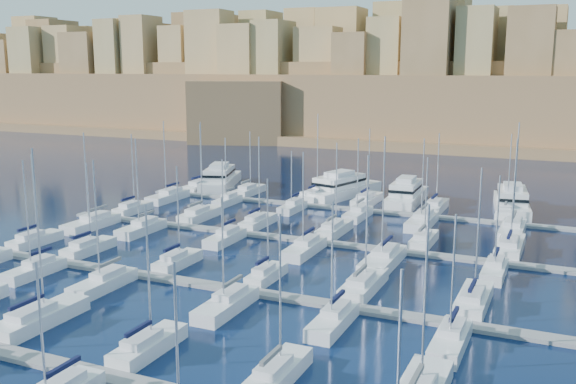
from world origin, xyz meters
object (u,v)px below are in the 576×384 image
at_px(sailboat_2, 40,318).
at_px(motor_yacht_a, 220,178).
at_px(motor_yacht_b, 341,187).
at_px(motor_yacht_d, 512,202).
at_px(sailboat_4, 278,373).
at_px(motor_yacht_c, 406,194).

relative_size(sailboat_2, motor_yacht_a, 0.91).
relative_size(motor_yacht_b, motor_yacht_d, 1.11).
relative_size(sailboat_2, sailboat_4, 1.26).
height_order(motor_yacht_a, motor_yacht_b, same).
bearing_deg(sailboat_2, motor_yacht_b, 85.61).
bearing_deg(motor_yacht_d, sailboat_4, -98.79).
bearing_deg(motor_yacht_a, sailboat_2, -73.53).
relative_size(sailboat_2, motor_yacht_b, 0.86).
relative_size(sailboat_2, motor_yacht_c, 1.03).
xyz_separation_m(motor_yacht_b, motor_yacht_c, (12.97, -1.33, 0.00)).
height_order(sailboat_4, motor_yacht_a, sailboat_4).
distance_m(sailboat_2, motor_yacht_c, 71.84).
distance_m(sailboat_4, motor_yacht_b, 74.44).
bearing_deg(motor_yacht_b, motor_yacht_a, -178.76).
height_order(sailboat_4, motor_yacht_c, sailboat_4).
height_order(motor_yacht_a, motor_yacht_c, same).
xyz_separation_m(sailboat_4, motor_yacht_d, (10.96, 70.89, 0.99)).
bearing_deg(motor_yacht_d, motor_yacht_c, -178.32).
distance_m(motor_yacht_a, motor_yacht_d, 57.16).
height_order(sailboat_4, motor_yacht_b, sailboat_4).
bearing_deg(motor_yacht_a, motor_yacht_c, -1.12).
distance_m(sailboat_4, motor_yacht_a, 84.82).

